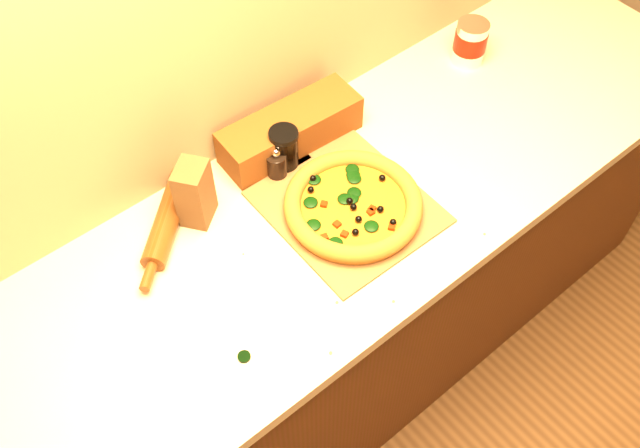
{
  "coord_description": "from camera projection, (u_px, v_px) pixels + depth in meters",
  "views": [
    {
      "loc": [
        -0.55,
        0.6,
        2.3
      ],
      "look_at": [
        0.09,
        1.38,
        0.96
      ],
      "focal_mm": 40.0,
      "sensor_mm": 36.0,
      "label": 1
    }
  ],
  "objects": [
    {
      "name": "bread_bag",
      "position": [
        290.0,
        130.0,
        1.86
      ],
      "size": [
        0.39,
        0.15,
        0.11
      ],
      "primitive_type": "cube",
      "rotation": [
        0.0,
        0.0,
        -0.06
      ],
      "color": "#602C12",
      "rests_on": "countertop"
    },
    {
      "name": "rolling_pin",
      "position": [
        169.0,
        215.0,
        1.72
      ],
      "size": [
        0.33,
        0.31,
        0.06
      ],
      "rotation": [
        0.0,
        0.0,
        0.75
      ],
      "color": "#59320F",
      "rests_on": "countertop"
    },
    {
      "name": "pepper_grinder",
      "position": [
        277.0,
        165.0,
        1.81
      ],
      "size": [
        0.05,
        0.05,
        0.1
      ],
      "color": "black",
      "rests_on": "countertop"
    },
    {
      "name": "coffee_canister",
      "position": [
        470.0,
        42.0,
        2.05
      ],
      "size": [
        0.1,
        0.1,
        0.13
      ],
      "color": "silver",
      "rests_on": "countertop"
    },
    {
      "name": "countertop",
      "position": [
        279.0,
        249.0,
        1.72
      ],
      "size": [
        2.84,
        0.68,
        0.04
      ],
      "primitive_type": "cube",
      "color": "beige",
      "rests_on": "cabinet"
    },
    {
      "name": "dark_jar",
      "position": [
        284.0,
        149.0,
        1.81
      ],
      "size": [
        0.08,
        0.08,
        0.12
      ],
      "color": "black",
      "rests_on": "countertop"
    },
    {
      "name": "bottle_cap",
      "position": [
        244.0,
        357.0,
        1.53
      ],
      "size": [
        0.04,
        0.04,
        0.01
      ],
      "primitive_type": "cylinder",
      "rotation": [
        0.0,
        0.0,
        -0.37
      ],
      "color": "black",
      "rests_on": "countertop"
    },
    {
      "name": "paper_bag",
      "position": [
        195.0,
        193.0,
        1.69
      ],
      "size": [
        0.11,
        0.11,
        0.17
      ],
      "primitive_type": "cube",
      "rotation": [
        0.0,
        0.0,
        0.64
      ],
      "color": "brown",
      "rests_on": "countertop"
    },
    {
      "name": "pizza",
      "position": [
        353.0,
        205.0,
        1.74
      ],
      "size": [
        0.34,
        0.34,
        0.05
      ],
      "color": "#C97932",
      "rests_on": "pizza_peel"
    },
    {
      "name": "cabinet",
      "position": [
        286.0,
        337.0,
        2.08
      ],
      "size": [
        2.8,
        0.65,
        0.86
      ],
      "primitive_type": "cube",
      "color": "#4C2A10",
      "rests_on": "ground"
    },
    {
      "name": "pizza_peel",
      "position": [
        343.0,
        203.0,
        1.78
      ],
      "size": [
        0.37,
        0.55,
        0.01
      ],
      "rotation": [
        0.0,
        0.0,
        -0.01
      ],
      "color": "brown",
      "rests_on": "countertop"
    }
  ]
}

